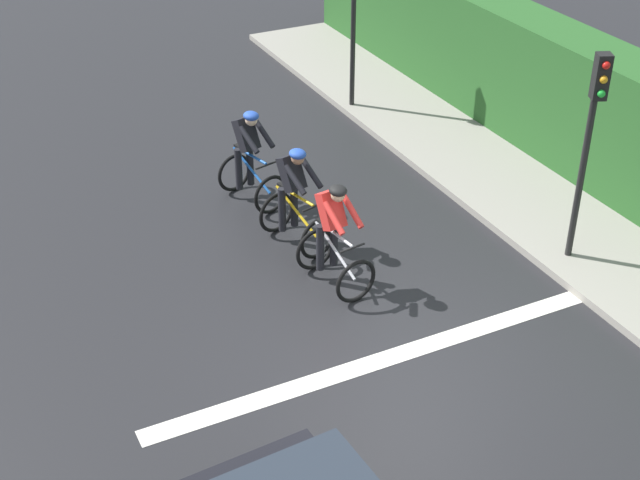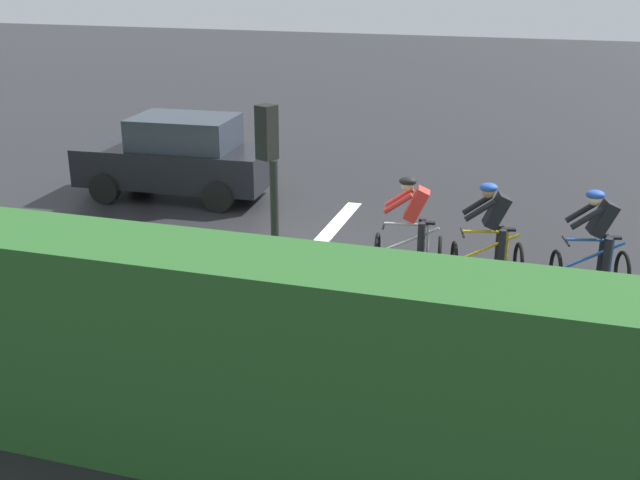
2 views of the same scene
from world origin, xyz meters
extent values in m
plane|color=black|center=(0.00, 0.00, 0.00)|extent=(80.00, 80.00, 0.00)
cube|color=gray|center=(4.37, 2.00, 0.06)|extent=(2.80, 20.88, 0.12)
cube|color=gray|center=(5.27, 2.00, 0.35)|extent=(0.44, 20.88, 0.70)
cube|color=#265623|center=(5.57, 2.00, 1.18)|extent=(1.10, 20.88, 2.35)
cube|color=silver|center=(0.00, 0.26, 0.00)|extent=(7.00, 0.30, 0.01)
torus|color=black|center=(0.03, 4.42, 0.34)|extent=(0.67, 0.23, 0.68)
torus|color=black|center=(-0.22, 5.41, 0.34)|extent=(0.67, 0.23, 0.68)
cylinder|color=#1E59B2|center=(-0.10, 4.91, 0.59)|extent=(0.29, 0.97, 0.51)
cylinder|color=#1E59B2|center=(-0.17, 5.21, 0.62)|extent=(0.04, 0.04, 0.55)
cylinder|color=#1E59B2|center=(-0.08, 4.86, 0.87)|extent=(0.22, 0.70, 0.04)
cube|color=black|center=(-0.17, 5.21, 0.91)|extent=(0.15, 0.24, 0.04)
cylinder|color=black|center=(0.01, 4.52, 0.84)|extent=(0.41, 0.13, 0.03)
cube|color=black|center=(-0.12, 5.01, 1.21)|extent=(0.39, 0.47, 0.57)
sphere|color=beige|center=(-0.08, 4.86, 1.52)|extent=(0.20, 0.20, 0.20)
ellipsoid|color=#264CB2|center=(-0.08, 4.86, 1.59)|extent=(0.30, 0.33, 0.14)
cylinder|color=black|center=(-0.03, 5.14, 0.57)|extent=(0.12, 0.12, 0.74)
cylinder|color=black|center=(-0.26, 5.08, 0.57)|extent=(0.12, 0.12, 0.74)
cylinder|color=black|center=(0.10, 4.77, 1.26)|extent=(0.20, 0.49, 0.37)
cylinder|color=black|center=(-0.21, 4.70, 1.26)|extent=(0.20, 0.49, 0.37)
torus|color=black|center=(0.11, 2.85, 0.34)|extent=(0.67, 0.22, 0.68)
torus|color=black|center=(-0.13, 3.84, 0.34)|extent=(0.67, 0.22, 0.68)
cylinder|color=gold|center=(-0.01, 3.34, 0.59)|extent=(0.28, 0.97, 0.51)
cylinder|color=gold|center=(-0.08, 3.64, 0.62)|extent=(0.04, 0.04, 0.55)
cylinder|color=gold|center=(0.01, 3.30, 0.87)|extent=(0.21, 0.70, 0.04)
cube|color=black|center=(-0.08, 3.64, 0.91)|extent=(0.15, 0.24, 0.04)
cylinder|color=black|center=(0.09, 2.95, 0.84)|extent=(0.42, 0.13, 0.03)
cube|color=black|center=(-0.03, 3.44, 1.21)|extent=(0.39, 0.47, 0.57)
sphere|color=#9E7051|center=(0.01, 3.30, 1.52)|extent=(0.20, 0.20, 0.20)
ellipsoid|color=#264CB2|center=(0.01, 3.30, 1.59)|extent=(0.30, 0.33, 0.14)
cylinder|color=black|center=(0.06, 3.57, 0.57)|extent=(0.12, 0.12, 0.74)
cylinder|color=black|center=(-0.17, 3.51, 0.57)|extent=(0.12, 0.12, 0.74)
cylinder|color=black|center=(0.19, 3.20, 1.26)|extent=(0.20, 0.49, 0.37)
cylinder|color=black|center=(-0.12, 3.13, 1.26)|extent=(0.20, 0.49, 0.37)
torus|color=black|center=(0.09, 1.58, 0.34)|extent=(0.68, 0.15, 0.68)
torus|color=black|center=(-0.05, 2.59, 0.34)|extent=(0.68, 0.15, 0.68)
cylinder|color=silver|center=(0.02, 2.08, 0.59)|extent=(0.18, 0.98, 0.51)
cylinder|color=silver|center=(-0.03, 2.39, 0.62)|extent=(0.04, 0.04, 0.55)
cylinder|color=silver|center=(0.02, 2.03, 0.87)|extent=(0.14, 0.71, 0.04)
cube|color=black|center=(-0.03, 2.39, 0.91)|extent=(0.13, 0.23, 0.04)
cylinder|color=black|center=(0.07, 1.68, 0.84)|extent=(0.42, 0.09, 0.03)
cube|color=red|center=(0.00, 2.18, 1.21)|extent=(0.35, 0.45, 0.57)
sphere|color=tan|center=(0.02, 2.03, 1.52)|extent=(0.20, 0.20, 0.20)
ellipsoid|color=black|center=(0.02, 2.03, 1.59)|extent=(0.28, 0.31, 0.14)
cylinder|color=black|center=(0.11, 2.30, 0.57)|extent=(0.12, 0.12, 0.74)
cylinder|color=black|center=(-0.13, 2.27, 0.57)|extent=(0.12, 0.12, 0.74)
cylinder|color=red|center=(0.20, 1.92, 1.26)|extent=(0.16, 0.49, 0.37)
cylinder|color=red|center=(-0.12, 1.88, 1.26)|extent=(0.16, 0.49, 0.37)
cube|color=black|center=(-2.86, -3.59, 0.70)|extent=(1.96, 4.20, 0.80)
cube|color=#262D38|center=(-2.88, -3.34, 1.43)|extent=(1.63, 2.22, 0.66)
cylinder|color=black|center=(-1.95, -4.81, 0.32)|extent=(0.26, 0.65, 0.64)
cylinder|color=black|center=(-3.61, -4.91, 0.32)|extent=(0.26, 0.65, 0.64)
cylinder|color=black|center=(-2.11, -2.27, 0.32)|extent=(0.26, 0.65, 0.64)
cylinder|color=black|center=(-3.78, -2.38, 0.32)|extent=(0.26, 0.65, 0.64)
cube|color=#EAEACC|center=(-2.23, -5.57, 0.80)|extent=(0.28, 0.10, 0.16)
cube|color=#EAEACC|center=(-3.24, -5.63, 0.80)|extent=(0.28, 0.10, 0.16)
cylinder|color=black|center=(3.48, 1.07, 1.35)|extent=(0.10, 0.10, 2.70)
cube|color=black|center=(3.44, 0.98, 3.02)|extent=(0.26, 0.26, 0.64)
sphere|color=red|center=(3.39, 0.88, 3.22)|extent=(0.11, 0.11, 0.11)
sphere|color=orange|center=(3.39, 0.88, 3.02)|extent=(0.11, 0.11, 0.11)
sphere|color=green|center=(3.39, 0.88, 2.82)|extent=(0.11, 0.11, 0.11)
camera|label=1|loc=(-5.05, -7.66, 7.58)|focal=51.02mm
camera|label=2|loc=(11.82, 4.23, 4.98)|focal=43.75mm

